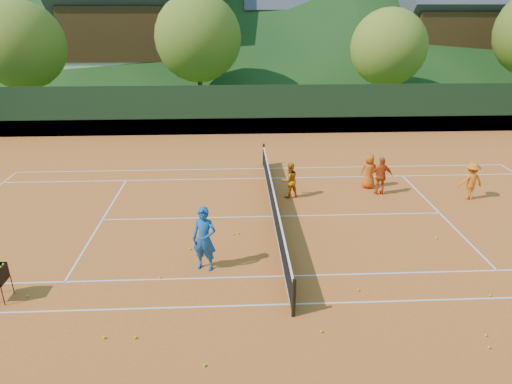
{
  "coord_description": "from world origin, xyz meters",
  "views": [
    {
      "loc": [
        -1.41,
        -15.54,
        7.41
      ],
      "look_at": [
        -0.67,
        0.0,
        1.03
      ],
      "focal_mm": 32.0,
      "sensor_mm": 36.0,
      "label": 1
    }
  ],
  "objects_px": {
    "student_d": "(471,181)",
    "tennis_net": "(274,204)",
    "student_b": "(381,176)",
    "student_c": "(369,171)",
    "chalet_left": "(141,26)",
    "chalet_mid": "(305,31)",
    "student_a": "(290,180)",
    "coach": "(204,239)",
    "chalet_right": "(455,30)"
  },
  "relations": [
    {
      "from": "student_a",
      "to": "chalet_right",
      "type": "xyz_separation_m",
      "value": [
        19.2,
        28.14,
        4.49
      ]
    },
    {
      "from": "student_a",
      "to": "chalet_right",
      "type": "height_order",
      "value": "chalet_right"
    },
    {
      "from": "student_d",
      "to": "chalet_right",
      "type": "bearing_deg",
      "value": -117.73
    },
    {
      "from": "student_b",
      "to": "student_c",
      "type": "bearing_deg",
      "value": -69.09
    },
    {
      "from": "coach",
      "to": "student_b",
      "type": "height_order",
      "value": "coach"
    },
    {
      "from": "coach",
      "to": "student_b",
      "type": "bearing_deg",
      "value": 56.03
    },
    {
      "from": "student_b",
      "to": "tennis_net",
      "type": "height_order",
      "value": "student_b"
    },
    {
      "from": "student_a",
      "to": "student_d",
      "type": "xyz_separation_m",
      "value": [
        7.34,
        -0.55,
        0.04
      ]
    },
    {
      "from": "student_c",
      "to": "chalet_mid",
      "type": "xyz_separation_m",
      "value": [
        1.64,
        31.26,
        4.21
      ]
    },
    {
      "from": "student_b",
      "to": "student_d",
      "type": "xyz_separation_m",
      "value": [
        3.49,
        -0.67,
        -0.03
      ]
    },
    {
      "from": "student_a",
      "to": "chalet_right",
      "type": "bearing_deg",
      "value": -144.18
    },
    {
      "from": "chalet_mid",
      "to": "student_d",
      "type": "bearing_deg",
      "value": -86.26
    },
    {
      "from": "student_c",
      "to": "student_d",
      "type": "bearing_deg",
      "value": 169.24
    },
    {
      "from": "coach",
      "to": "student_d",
      "type": "relative_size",
      "value": 1.28
    },
    {
      "from": "student_d",
      "to": "chalet_right",
      "type": "height_order",
      "value": "chalet_right"
    },
    {
      "from": "tennis_net",
      "to": "chalet_mid",
      "type": "bearing_deg",
      "value": 79.99
    },
    {
      "from": "chalet_left",
      "to": "student_a",
      "type": "bearing_deg",
      "value": -69.01
    },
    {
      "from": "coach",
      "to": "chalet_mid",
      "type": "bearing_deg",
      "value": 95.12
    },
    {
      "from": "student_b",
      "to": "student_c",
      "type": "relative_size",
      "value": 1.08
    },
    {
      "from": "chalet_left",
      "to": "chalet_mid",
      "type": "height_order",
      "value": "chalet_left"
    },
    {
      "from": "coach",
      "to": "student_d",
      "type": "bearing_deg",
      "value": 42.58
    },
    {
      "from": "student_c",
      "to": "chalet_right",
      "type": "xyz_separation_m",
      "value": [
        15.64,
        27.26,
        4.48
      ]
    },
    {
      "from": "tennis_net",
      "to": "chalet_mid",
      "type": "relative_size",
      "value": 0.95
    },
    {
      "from": "coach",
      "to": "student_d",
      "type": "distance_m",
      "value": 11.58
    },
    {
      "from": "student_a",
      "to": "chalet_mid",
      "type": "relative_size",
      "value": 0.12
    },
    {
      "from": "coach",
      "to": "student_c",
      "type": "xyz_separation_m",
      "value": [
        6.73,
        6.31,
        -0.25
      ]
    },
    {
      "from": "student_c",
      "to": "tennis_net",
      "type": "relative_size",
      "value": 0.13
    },
    {
      "from": "coach",
      "to": "chalet_mid",
      "type": "height_order",
      "value": "chalet_mid"
    },
    {
      "from": "student_b",
      "to": "chalet_right",
      "type": "height_order",
      "value": "chalet_right"
    },
    {
      "from": "student_d",
      "to": "tennis_net",
      "type": "distance_m",
      "value": 8.25
    },
    {
      "from": "chalet_mid",
      "to": "chalet_right",
      "type": "distance_m",
      "value": 14.56
    },
    {
      "from": "student_a",
      "to": "chalet_left",
      "type": "height_order",
      "value": "chalet_left"
    },
    {
      "from": "student_a",
      "to": "student_d",
      "type": "bearing_deg",
      "value": 155.85
    },
    {
      "from": "student_d",
      "to": "chalet_mid",
      "type": "xyz_separation_m",
      "value": [
        -2.14,
        32.69,
        4.18
      ]
    },
    {
      "from": "student_a",
      "to": "chalet_left",
      "type": "relative_size",
      "value": 0.11
    },
    {
      "from": "chalet_right",
      "to": "student_d",
      "type": "bearing_deg",
      "value": -112.46
    },
    {
      "from": "student_a",
      "to": "chalet_mid",
      "type": "distance_m",
      "value": 32.84
    },
    {
      "from": "student_c",
      "to": "chalet_right",
      "type": "relative_size",
      "value": 0.13
    },
    {
      "from": "chalet_right",
      "to": "chalet_mid",
      "type": "bearing_deg",
      "value": 164.05
    },
    {
      "from": "coach",
      "to": "student_c",
      "type": "distance_m",
      "value": 9.23
    },
    {
      "from": "coach",
      "to": "student_a",
      "type": "xyz_separation_m",
      "value": [
        3.17,
        5.43,
        -0.26
      ]
    },
    {
      "from": "student_d",
      "to": "chalet_left",
      "type": "distance_m",
      "value": 34.29
    },
    {
      "from": "coach",
      "to": "chalet_right",
      "type": "height_order",
      "value": "chalet_right"
    },
    {
      "from": "coach",
      "to": "tennis_net",
      "type": "xyz_separation_m",
      "value": [
        2.37,
        3.57,
        -0.5
      ]
    },
    {
      "from": "student_b",
      "to": "tennis_net",
      "type": "distance_m",
      "value": 5.06
    },
    {
      "from": "student_c",
      "to": "tennis_net",
      "type": "height_order",
      "value": "student_c"
    },
    {
      "from": "chalet_mid",
      "to": "chalet_right",
      "type": "bearing_deg",
      "value": -15.95
    },
    {
      "from": "student_c",
      "to": "chalet_right",
      "type": "bearing_deg",
      "value": -109.82
    },
    {
      "from": "student_a",
      "to": "chalet_left",
      "type": "xyz_separation_m",
      "value": [
        -10.8,
        28.14,
        4.88
      ]
    },
    {
      "from": "chalet_left",
      "to": "chalet_mid",
      "type": "distance_m",
      "value": 16.51
    }
  ]
}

